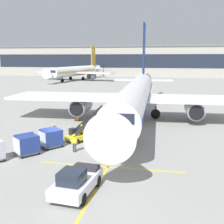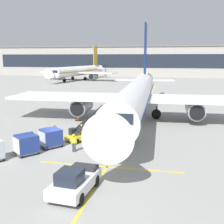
{
  "view_description": "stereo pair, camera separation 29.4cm",
  "coord_description": "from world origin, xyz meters",
  "px_view_note": "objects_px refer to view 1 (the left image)",
  "views": [
    {
      "loc": [
        10.35,
        -25.7,
        8.76
      ],
      "look_at": [
        4.4,
        4.09,
        2.93
      ],
      "focal_mm": 45.91,
      "sensor_mm": 36.0,
      "label": 1
    },
    {
      "loc": [
        10.64,
        -25.64,
        8.76
      ],
      "look_at": [
        4.4,
        4.09,
        2.93
      ],
      "focal_mm": 45.91,
      "sensor_mm": 36.0,
      "label": 2
    }
  ],
  "objects_px": {
    "baggage_cart_lead": "(51,137)",
    "safety_cone_engine_keepout": "(78,118)",
    "ground_crew_marshaller": "(74,142)",
    "ground_crew_by_carts": "(82,131)",
    "baggage_cart_second": "(26,144)",
    "belt_loader": "(83,132)",
    "safety_cone_wingtip": "(91,121)",
    "pushback_tug": "(76,181)",
    "ground_crew_by_loader": "(52,137)",
    "ground_crew_wingwalker": "(54,130)",
    "safety_cone_nose_mark": "(93,118)",
    "parked_airplane": "(136,95)",
    "distant_airplane": "(76,71)"
  },
  "relations": [
    {
      "from": "baggage_cart_lead",
      "to": "safety_cone_wingtip",
      "type": "relative_size",
      "value": 3.39
    },
    {
      "from": "baggage_cart_lead",
      "to": "ground_crew_marshaller",
      "type": "height_order",
      "value": "baggage_cart_lead"
    },
    {
      "from": "baggage_cart_lead",
      "to": "safety_cone_engine_keepout",
      "type": "relative_size",
      "value": 3.77
    },
    {
      "from": "ground_crew_wingwalker",
      "to": "distant_airplane",
      "type": "relative_size",
      "value": 0.04
    },
    {
      "from": "safety_cone_wingtip",
      "to": "parked_airplane",
      "type": "bearing_deg",
      "value": 36.38
    },
    {
      "from": "pushback_tug",
      "to": "ground_crew_marshaller",
      "type": "relative_size",
      "value": 2.62
    },
    {
      "from": "baggage_cart_second",
      "to": "ground_crew_marshaller",
      "type": "distance_m",
      "value": 4.33
    },
    {
      "from": "belt_loader",
      "to": "ground_crew_marshaller",
      "type": "relative_size",
      "value": 2.8
    },
    {
      "from": "baggage_cart_lead",
      "to": "safety_cone_nose_mark",
      "type": "relative_size",
      "value": 3.64
    },
    {
      "from": "pushback_tug",
      "to": "safety_cone_nose_mark",
      "type": "bearing_deg",
      "value": 102.11
    },
    {
      "from": "parked_airplane",
      "to": "ground_crew_wingwalker",
      "type": "relative_size",
      "value": 26.45
    },
    {
      "from": "ground_crew_by_carts",
      "to": "ground_crew_by_loader",
      "type": "bearing_deg",
      "value": -126.97
    },
    {
      "from": "baggage_cart_lead",
      "to": "baggage_cart_second",
      "type": "height_order",
      "value": "same"
    },
    {
      "from": "baggage_cart_second",
      "to": "belt_loader",
      "type": "bearing_deg",
      "value": 56.26
    },
    {
      "from": "parked_airplane",
      "to": "ground_crew_marshaller",
      "type": "height_order",
      "value": "parked_airplane"
    },
    {
      "from": "baggage_cart_second",
      "to": "safety_cone_nose_mark",
      "type": "relative_size",
      "value": 3.64
    },
    {
      "from": "ground_crew_marshaller",
      "to": "safety_cone_wingtip",
      "type": "bearing_deg",
      "value": 97.91
    },
    {
      "from": "ground_crew_wingwalker",
      "to": "safety_cone_nose_mark",
      "type": "xyz_separation_m",
      "value": [
        1.7,
        10.13,
        -0.65
      ]
    },
    {
      "from": "pushback_tug",
      "to": "safety_cone_nose_mark",
      "type": "distance_m",
      "value": 22.15
    },
    {
      "from": "ground_crew_wingwalker",
      "to": "safety_cone_nose_mark",
      "type": "relative_size",
      "value": 2.41
    },
    {
      "from": "safety_cone_nose_mark",
      "to": "ground_crew_by_carts",
      "type": "bearing_deg",
      "value": -82.23
    },
    {
      "from": "safety_cone_engine_keepout",
      "to": "safety_cone_wingtip",
      "type": "relative_size",
      "value": 0.9
    },
    {
      "from": "baggage_cart_lead",
      "to": "safety_cone_engine_keepout",
      "type": "xyz_separation_m",
      "value": [
        -1.14,
        11.93,
        -0.66
      ]
    },
    {
      "from": "belt_loader",
      "to": "ground_crew_marshaller",
      "type": "height_order",
      "value": "belt_loader"
    },
    {
      "from": "ground_crew_marshaller",
      "to": "ground_crew_by_carts",
      "type": "bearing_deg",
      "value": 97.09
    },
    {
      "from": "baggage_cart_lead",
      "to": "parked_airplane",
      "type": "bearing_deg",
      "value": 64.95
    },
    {
      "from": "belt_loader",
      "to": "distant_airplane",
      "type": "xyz_separation_m",
      "value": [
        -26.58,
        77.42,
        2.52
      ]
    },
    {
      "from": "parked_airplane",
      "to": "distant_airplane",
      "type": "bearing_deg",
      "value": 115.13
    },
    {
      "from": "parked_airplane",
      "to": "pushback_tug",
      "type": "relative_size",
      "value": 10.09
    },
    {
      "from": "baggage_cart_lead",
      "to": "safety_cone_engine_keepout",
      "type": "distance_m",
      "value": 12.01
    },
    {
      "from": "belt_loader",
      "to": "ground_crew_by_loader",
      "type": "bearing_deg",
      "value": -127.33
    },
    {
      "from": "ground_crew_by_loader",
      "to": "ground_crew_wingwalker",
      "type": "relative_size",
      "value": 1.0
    },
    {
      "from": "baggage_cart_second",
      "to": "ground_crew_by_loader",
      "type": "relative_size",
      "value": 1.51
    },
    {
      "from": "pushback_tug",
      "to": "distant_airplane",
      "type": "bearing_deg",
      "value": 108.42
    },
    {
      "from": "baggage_cart_second",
      "to": "pushback_tug",
      "type": "height_order",
      "value": "baggage_cart_second"
    },
    {
      "from": "belt_loader",
      "to": "pushback_tug",
      "type": "distance_m",
      "value": 12.32
    },
    {
      "from": "parked_airplane",
      "to": "safety_cone_nose_mark",
      "type": "relative_size",
      "value": 63.67
    },
    {
      "from": "belt_loader",
      "to": "pushback_tug",
      "type": "bearing_deg",
      "value": -75.11
    },
    {
      "from": "belt_loader",
      "to": "distant_airplane",
      "type": "bearing_deg",
      "value": 108.95
    },
    {
      "from": "ground_crew_by_carts",
      "to": "ground_crew_marshaller",
      "type": "height_order",
      "value": "same"
    },
    {
      "from": "pushback_tug",
      "to": "ground_crew_by_loader",
      "type": "relative_size",
      "value": 2.62
    },
    {
      "from": "parked_airplane",
      "to": "safety_cone_nose_mark",
      "type": "xyz_separation_m",
      "value": [
        -5.85,
        -1.7,
        -3.23
      ]
    },
    {
      "from": "baggage_cart_lead",
      "to": "ground_crew_by_loader",
      "type": "bearing_deg",
      "value": 23.25
    },
    {
      "from": "safety_cone_nose_mark",
      "to": "distant_airplane",
      "type": "distance_m",
      "value": 72.25
    },
    {
      "from": "parked_airplane",
      "to": "belt_loader",
      "type": "bearing_deg",
      "value": -110.91
    },
    {
      "from": "safety_cone_engine_keepout",
      "to": "safety_cone_nose_mark",
      "type": "xyz_separation_m",
      "value": [
        2.06,
        0.87,
        0.01
      ]
    },
    {
      "from": "belt_loader",
      "to": "safety_cone_engine_keepout",
      "type": "bearing_deg",
      "value": 111.75
    },
    {
      "from": "baggage_cart_lead",
      "to": "belt_loader",
      "type": "bearing_deg",
      "value": 51.85
    },
    {
      "from": "ground_crew_wingwalker",
      "to": "safety_cone_engine_keepout",
      "type": "bearing_deg",
      "value": 92.2
    },
    {
      "from": "parked_airplane",
      "to": "baggage_cart_lead",
      "type": "distance_m",
      "value": 16.21
    }
  ]
}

